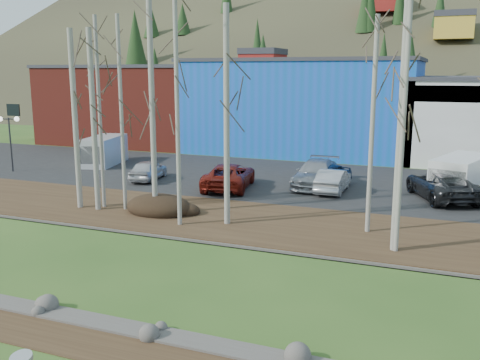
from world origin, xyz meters
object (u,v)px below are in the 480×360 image
at_px(car_0, 148,170).
at_px(car_4, 333,180).
at_px(car_5, 442,185).
at_px(van_white, 460,176).
at_px(car_2, 316,174).
at_px(car_3, 326,176).
at_px(car_1, 229,176).
at_px(street_lamp, 9,128).
at_px(van_grey, 103,151).

xyz_separation_m(car_0, car_4, (12.12, 0.98, 0.03)).
height_order(car_5, van_white, van_white).
height_order(car_2, van_white, van_white).
bearing_deg(car_3, van_white, 25.10).
relative_size(car_1, car_5, 0.97).
distance_m(street_lamp, van_white, 30.10).
relative_size(car_3, car_4, 1.00).
bearing_deg(car_4, car_2, -42.32).
bearing_deg(street_lamp, car_0, -17.00).
bearing_deg(car_1, van_grey, -29.98).
height_order(street_lamp, van_grey, street_lamp).
relative_size(car_4, van_grey, 0.81).
distance_m(street_lamp, car_5, 29.07).
distance_m(street_lamp, car_0, 11.00).
height_order(car_4, van_white, van_white).
bearing_deg(van_white, van_grey, -164.45).
relative_size(street_lamp, car_3, 0.93).
bearing_deg(car_1, car_0, -14.81).
bearing_deg(van_grey, car_0, -44.65).
bearing_deg(car_2, car_3, -8.03).
distance_m(van_white, van_grey, 25.43).
relative_size(car_3, car_5, 0.74).
relative_size(car_5, van_white, 1.04).
xyz_separation_m(street_lamp, van_white, (29.80, 3.74, -1.98)).
bearing_deg(van_grey, car_1, -32.34).
distance_m(car_0, car_2, 11.02).
bearing_deg(van_white, car_5, -105.73).
relative_size(car_0, van_grey, 0.76).
bearing_deg(car_0, street_lamp, -5.69).
relative_size(car_2, van_white, 1.01).
bearing_deg(car_0, car_4, 173.87).
bearing_deg(car_5, car_0, -18.99).
height_order(car_1, car_3, car_1).
xyz_separation_m(car_1, van_grey, (-12.27, 4.24, 0.29)).
distance_m(car_3, car_5, 6.80).
bearing_deg(street_lamp, car_5, -17.39).
bearing_deg(van_grey, van_white, -15.62).
height_order(street_lamp, car_2, street_lamp).
height_order(car_3, van_white, van_white).
bearing_deg(car_5, car_2, -29.04).
distance_m(car_0, car_5, 18.25).
distance_m(car_2, van_white, 8.33).
relative_size(car_2, car_4, 1.32).
distance_m(car_0, van_white, 19.32).
relative_size(car_3, van_white, 0.77).
xyz_separation_m(car_3, car_4, (0.70, -1.09, -0.02)).
bearing_deg(car_2, car_0, -170.17).
height_order(car_2, car_5, car_2).
xyz_separation_m(car_1, car_2, (4.83, 2.54, 0.04)).
xyz_separation_m(street_lamp, car_4, (22.81, 1.92, -2.40)).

